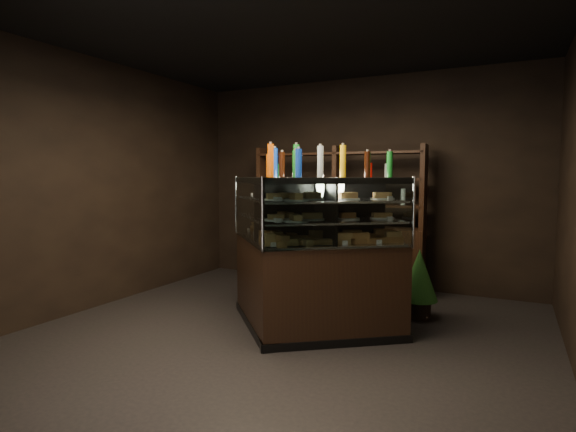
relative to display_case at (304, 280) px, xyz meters
name	(u,v)px	position (x,y,z in m)	size (l,w,h in m)	color
ground	(281,337)	(-0.12, -0.29, -0.53)	(5.00, 5.00, 0.00)	black
room_shell	(281,139)	(-0.12, -0.29, 1.41)	(5.02, 5.02, 3.01)	black
display_case	(304,280)	(0.00, 0.00, 0.00)	(2.14, 1.57, 1.59)	black
food_display	(304,217)	(0.00, -0.01, 0.65)	(1.69, 1.08, 0.48)	#B87042
bottles_top	(305,163)	(0.00, 0.00, 1.19)	(1.51, 0.94, 0.30)	yellow
potted_conifer	(419,274)	(0.99, 0.93, -0.02)	(0.41, 0.41, 0.88)	black
back_shelving	(337,246)	(-0.29, 1.76, 0.08)	(2.38, 0.54, 2.00)	black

